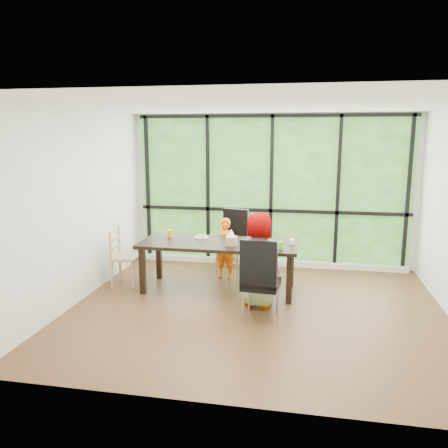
# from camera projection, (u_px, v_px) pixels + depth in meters

# --- Properties ---
(ground) EXTENTS (5.00, 5.00, 0.00)m
(ground) POSITION_uv_depth(u_px,v_px,m) (256.00, 309.00, 6.09)
(ground) COLOR black
(ground) RESTS_ON ground
(back_wall) EXTENTS (5.00, 0.00, 5.00)m
(back_wall) POSITION_uv_depth(u_px,v_px,m) (271.00, 191.00, 8.00)
(back_wall) COLOR silver
(back_wall) RESTS_ON ground
(foliage_backdrop) EXTENTS (4.80, 0.02, 2.65)m
(foliage_backdrop) POSITION_uv_depth(u_px,v_px,m) (271.00, 191.00, 7.98)
(foliage_backdrop) COLOR #26531C
(foliage_backdrop) RESTS_ON back_wall
(window_mullions) EXTENTS (4.80, 0.06, 2.65)m
(window_mullions) POSITION_uv_depth(u_px,v_px,m) (271.00, 191.00, 7.94)
(window_mullions) COLOR black
(window_mullions) RESTS_ON back_wall
(window_sill) EXTENTS (4.80, 0.12, 0.10)m
(window_sill) POSITION_uv_depth(u_px,v_px,m) (270.00, 262.00, 8.16)
(window_sill) COLOR silver
(window_sill) RESTS_ON ground
(dining_table) EXTENTS (2.36, 0.98, 0.75)m
(dining_table) POSITION_uv_depth(u_px,v_px,m) (219.00, 266.00, 6.79)
(dining_table) COLOR black
(dining_table) RESTS_ON ground
(chair_window_leather) EXTENTS (0.56, 0.56, 1.08)m
(chair_window_leather) POSITION_uv_depth(u_px,v_px,m) (231.00, 242.00, 7.64)
(chair_window_leather) COLOR black
(chair_window_leather) RESTS_ON ground
(chair_interior_leather) EXTENTS (0.49, 0.49, 1.08)m
(chair_interior_leather) POSITION_uv_depth(u_px,v_px,m) (261.00, 278.00, 5.69)
(chair_interior_leather) COLOR black
(chair_interior_leather) RESTS_ON ground
(chair_end_beech) EXTENTS (0.42, 0.44, 0.90)m
(chair_end_beech) POSITION_uv_depth(u_px,v_px,m) (126.00, 257.00, 7.00)
(chair_end_beech) COLOR tan
(chair_end_beech) RESTS_ON ground
(child_toddler) EXTENTS (0.40, 0.30, 1.01)m
(child_toddler) POSITION_uv_depth(u_px,v_px,m) (226.00, 249.00, 7.31)
(child_toddler) COLOR orange
(child_toddler) RESTS_ON ground
(child_older) EXTENTS (0.75, 0.62, 1.31)m
(child_older) POSITION_uv_depth(u_px,v_px,m) (261.00, 260.00, 6.09)
(child_older) COLOR slate
(child_older) RESTS_ON ground
(placemat) EXTENTS (0.45, 0.33, 0.01)m
(placemat) POSITION_uv_depth(u_px,v_px,m) (258.00, 247.00, 6.40)
(placemat) COLOR tan
(placemat) RESTS_ON dining_table
(plate_far) EXTENTS (0.22, 0.22, 0.01)m
(plate_far) POSITION_uv_depth(u_px,v_px,m) (201.00, 237.00, 7.00)
(plate_far) COLOR white
(plate_far) RESTS_ON dining_table
(plate_near) EXTENTS (0.25, 0.25, 0.02)m
(plate_near) POSITION_uv_depth(u_px,v_px,m) (259.00, 247.00, 6.40)
(plate_near) COLOR white
(plate_near) RESTS_ON dining_table
(orange_cup) EXTENTS (0.07, 0.07, 0.11)m
(orange_cup) POSITION_uv_depth(u_px,v_px,m) (170.00, 234.00, 7.03)
(orange_cup) COLOR orange
(orange_cup) RESTS_ON dining_table
(green_cup) EXTENTS (0.07, 0.07, 0.11)m
(green_cup) POSITION_uv_depth(u_px,v_px,m) (281.00, 245.00, 6.30)
(green_cup) COLOR #48CA21
(green_cup) RESTS_ON dining_table
(white_mug) EXTENTS (0.07, 0.07, 0.07)m
(white_mug) POSITION_uv_depth(u_px,v_px,m) (292.00, 242.00, 6.58)
(white_mug) COLOR white
(white_mug) RESTS_ON dining_table
(tissue_box) EXTENTS (0.15, 0.15, 0.13)m
(tissue_box) POSITION_uv_depth(u_px,v_px,m) (231.00, 241.00, 6.50)
(tissue_box) COLOR tan
(tissue_box) RESTS_ON dining_table
(crepe_rolls_far) EXTENTS (0.15, 0.12, 0.04)m
(crepe_rolls_far) POSITION_uv_depth(u_px,v_px,m) (201.00, 236.00, 7.00)
(crepe_rolls_far) COLOR tan
(crepe_rolls_far) RESTS_ON plate_far
(crepe_rolls_near) EXTENTS (0.05, 0.12, 0.04)m
(crepe_rolls_near) POSITION_uv_depth(u_px,v_px,m) (259.00, 245.00, 6.39)
(crepe_rolls_near) COLOR tan
(crepe_rolls_near) RESTS_ON plate_near
(straw_white) EXTENTS (0.01, 0.04, 0.20)m
(straw_white) POSITION_uv_depth(u_px,v_px,m) (169.00, 228.00, 7.01)
(straw_white) COLOR white
(straw_white) RESTS_ON orange_cup
(straw_pink) EXTENTS (0.01, 0.04, 0.20)m
(straw_pink) POSITION_uv_depth(u_px,v_px,m) (281.00, 239.00, 6.28)
(straw_pink) COLOR pink
(straw_pink) RESTS_ON green_cup
(tissue) EXTENTS (0.12, 0.12, 0.11)m
(tissue) POSITION_uv_depth(u_px,v_px,m) (231.00, 233.00, 6.47)
(tissue) COLOR white
(tissue) RESTS_ON tissue_box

